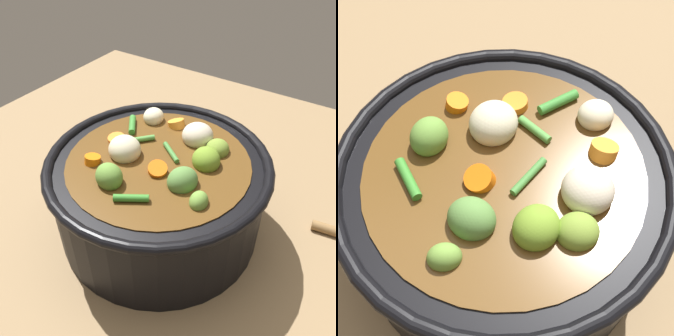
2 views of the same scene
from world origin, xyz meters
TOP-DOWN VIEW (x-y plane):
  - ground_plane at (0.00, 0.00)m, footprint 1.10×1.10m
  - cooking_pot at (0.00, 0.00)m, footprint 0.33×0.33m

SIDE VIEW (x-z plane):
  - ground_plane at x=0.00m, z-range 0.00..0.00m
  - cooking_pot at x=0.00m, z-range -0.01..0.16m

